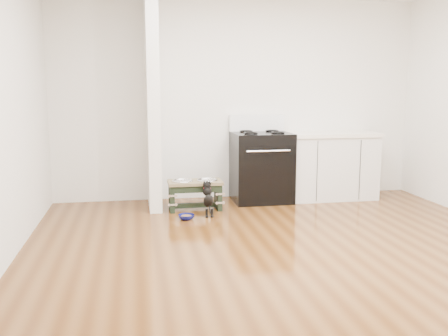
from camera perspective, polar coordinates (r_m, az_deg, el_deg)
The scene contains 8 objects.
ground at distance 4.71m, azimuth 7.88°, elevation -9.61°, with size 5.00×5.00×0.00m, color #4B280D.
room_shell at distance 4.46m, azimuth 8.34°, elevation 10.49°, with size 5.00×5.00×5.00m.
partition_wall at distance 6.34m, azimuth -8.17°, elevation 7.63°, with size 0.15×0.80×2.70m, color silver.
oven_range at distance 6.68m, azimuth 4.28°, elevation 0.26°, with size 0.76×0.69×1.14m.
cabinet_run at distance 7.01m, azimuth 12.02°, elevation 0.30°, with size 1.24×0.64×0.91m.
dog_feeder at distance 6.22m, azimuth -3.34°, elevation -2.43°, with size 0.67×0.36×0.38m.
puppy at distance 5.95m, azimuth -1.84°, elevation -3.34°, with size 0.12×0.34×0.41m.
floor_bowl at distance 5.82m, azimuth -4.33°, elevation -5.60°, with size 0.19×0.19×0.06m.
Camera 1 is at (-1.41, -4.23, 1.51)m, focal length 40.00 mm.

